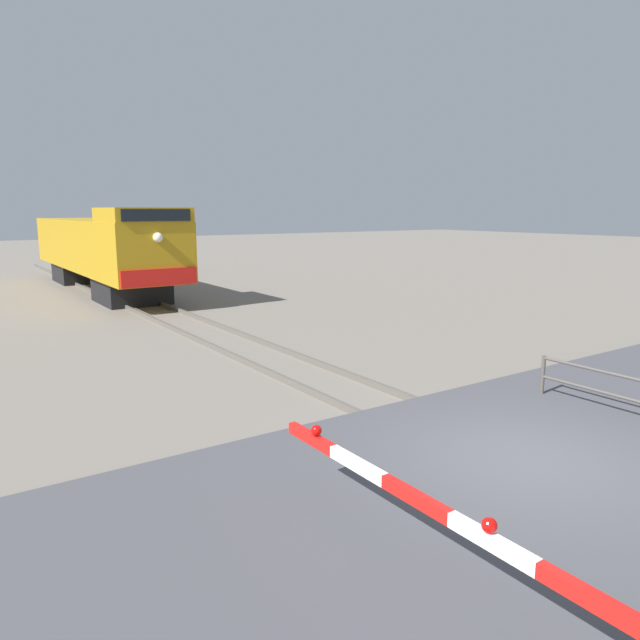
{
  "coord_description": "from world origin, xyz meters",
  "views": [
    {
      "loc": [
        -7.26,
        -5.1,
        3.85
      ],
      "look_at": [
        -0.96,
        4.18,
        1.75
      ],
      "focal_mm": 32.99,
      "sensor_mm": 36.0,
      "label": 1
    }
  ],
  "objects": [
    {
      "name": "ground_plane",
      "position": [
        0.0,
        0.0,
        0.0
      ],
      "size": [
        160.0,
        160.0,
        0.0
      ],
      "primitive_type": "plane",
      "color": "slate"
    },
    {
      "name": "rail_track_left",
      "position": [
        -0.72,
        0.0,
        0.07
      ],
      "size": [
        0.08,
        80.0,
        0.15
      ],
      "primitive_type": "cube",
      "color": "#59544C",
      "rests_on": "ground_plane"
    },
    {
      "name": "rail_track_right",
      "position": [
        0.72,
        0.0,
        0.07
      ],
      "size": [
        0.08,
        80.0,
        0.15
      ],
      "primitive_type": "cube",
      "color": "#59544C",
      "rests_on": "ground_plane"
    },
    {
      "name": "road_surface",
      "position": [
        0.0,
        0.0,
        0.08
      ],
      "size": [
        36.0,
        6.27,
        0.16
      ],
      "primitive_type": "cube",
      "color": "#47474C",
      "rests_on": "ground_plane"
    },
    {
      "name": "locomotive",
      "position": [
        0.0,
        23.97,
        2.07
      ],
      "size": [
        3.01,
        16.37,
        3.94
      ],
      "color": "black",
      "rests_on": "ground_plane"
    },
    {
      "name": "crossing_gate",
      "position": [
        -3.41,
        -3.04,
        0.76
      ],
      "size": [
        0.36,
        5.47,
        1.23
      ],
      "color": "silver",
      "rests_on": "ground_plane"
    },
    {
      "name": "guard_railing",
      "position": [
        2.98,
        0.56,
        0.62
      ],
      "size": [
        0.08,
        2.73,
        0.95
      ],
      "color": "#4C4742",
      "rests_on": "ground_plane"
    }
  ]
}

